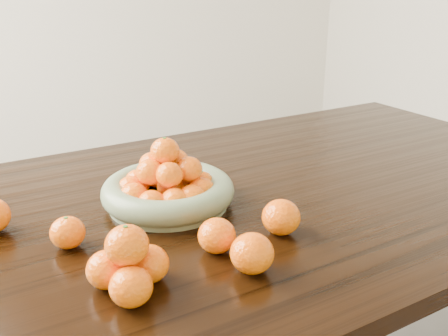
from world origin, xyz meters
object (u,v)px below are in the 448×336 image
dining_table (225,230)px  loose_orange_0 (68,233)px  orange_pyramid (129,266)px  fruit_bowl (168,188)px

dining_table → loose_orange_0: size_ratio=30.42×
dining_table → orange_pyramid: size_ratio=14.89×
fruit_bowl → dining_table: bearing=-10.4°
fruit_bowl → loose_orange_0: size_ratio=4.47×
fruit_bowl → loose_orange_0: 0.25m
dining_table → loose_orange_0: (-0.37, -0.05, 0.12)m
dining_table → fruit_bowl: 0.19m
orange_pyramid → loose_orange_0: size_ratio=2.04×
dining_table → loose_orange_0: bearing=-172.0°
dining_table → loose_orange_0: 0.40m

